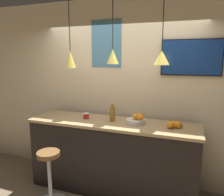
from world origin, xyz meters
The scene contains 12 objects.
back_wall centered at (0.00, 1.17, 1.45)m, with size 8.00×0.06×2.90m.
service_counter centered at (0.00, 0.73, 0.54)m, with size 2.48×0.66×1.08m.
bar_stool centered at (-0.68, 0.10, 0.43)m, with size 0.46×0.46×0.77m.
fruit_bowl centered at (0.36, 0.75, 1.14)m, with size 0.27×0.27×0.15m.
orange_pile centered at (0.86, 0.75, 1.12)m, with size 0.19×0.20×0.09m.
juice_bottle centered at (0.00, 0.74, 1.19)m, with size 0.08×0.08×0.26m.
spread_jar centered at (-0.43, 0.74, 1.12)m, with size 0.09×0.09×0.09m.
pendant_lamp_left centered at (-0.67, 0.76, 1.98)m, with size 0.16×0.16×0.95m.
pendant_lamp_middle centered at (0.00, 0.76, 2.02)m, with size 0.16×0.16×0.89m.
pendant_lamp_right centered at (0.67, 0.76, 2.00)m, with size 0.20×0.20×0.89m.
mounted_tv centered at (1.03, 1.11, 2.00)m, with size 0.82×0.04×0.50m.
wall_poster centered at (-0.24, 1.13, 2.21)m, with size 0.50×0.01×0.73m.
Camera 1 is at (1.02, -2.16, 2.01)m, focal length 35.00 mm.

